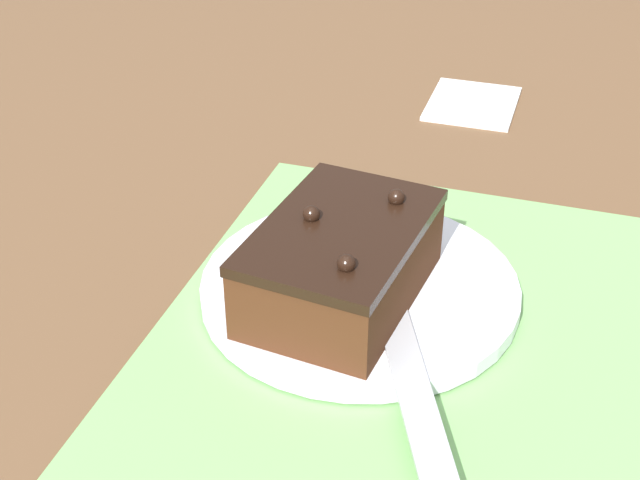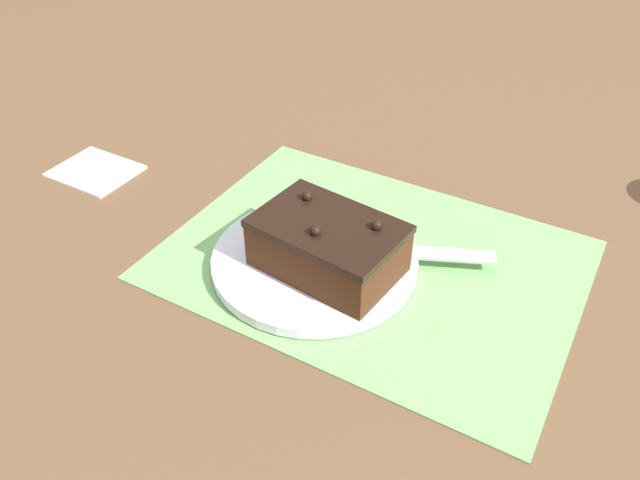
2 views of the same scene
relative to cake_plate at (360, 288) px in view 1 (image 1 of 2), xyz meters
The scene contains 6 objects.
ground_plane 0.07m from the cake_plate, 39.75° to the left, with size 3.00×3.00×0.00m, color brown.
placemat_woven 0.07m from the cake_plate, 39.75° to the left, with size 0.46×0.34×0.00m, color #7AB266.
cake_plate is the anchor object (origin of this frame).
chocolate_cake 0.04m from the cake_plate, 20.63° to the right, with size 0.16×0.12×0.07m.
serving_knife 0.05m from the cake_plate, 44.79° to the left, with size 0.23×0.12×0.01m.
folded_napkin 0.37m from the cake_plate, behind, with size 0.11×0.09×0.01m, color white.
Camera 1 is at (0.46, 0.09, 0.39)m, focal length 50.00 mm.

